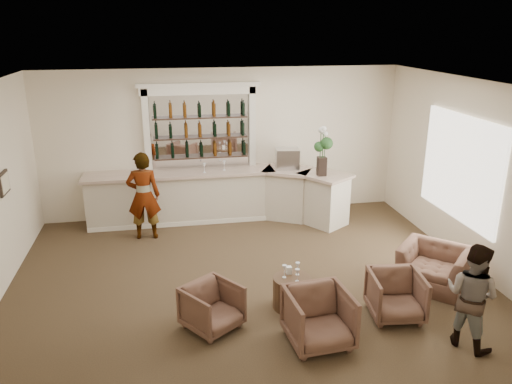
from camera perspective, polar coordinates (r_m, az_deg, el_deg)
ground at (r=8.57m, az=-0.68°, el=-10.48°), size 8.00×8.00×0.00m
room_shell at (r=8.42m, az=-0.48°, el=6.06°), size 8.04×7.02×3.32m
bar_counter at (r=11.04m, az=-4.20°, el=-0.46°), size 5.72×1.80×1.14m
back_bar_alcove at (r=11.03m, az=-6.38°, el=7.31°), size 2.64×0.25×3.00m
cocktail_table at (r=7.86m, az=4.13°, el=-11.36°), size 0.59×0.59×0.50m
sommelier at (r=10.26m, az=-12.72°, el=-0.43°), size 0.68×0.46×1.81m
guest at (r=7.35m, az=23.43°, el=-10.82°), size 0.86×0.91×1.49m
armchair_left at (r=7.34m, az=-5.03°, el=-12.98°), size 1.01×1.01×0.67m
armchair_center at (r=7.02m, az=7.19°, el=-14.09°), size 0.90×0.92×0.78m
armchair_right at (r=7.83m, az=15.69°, el=-11.32°), size 0.84×0.86×0.71m
armchair_far at (r=8.88m, az=19.64°, el=-8.07°), size 1.41×1.40×0.69m
espresso_machine at (r=11.05m, az=3.59°, el=3.84°), size 0.56×0.49×0.44m
flower_vase at (r=10.49m, az=7.60°, el=5.01°), size 0.28×0.28×1.05m
wine_glass_bar_left at (r=10.93m, az=-3.66°, el=3.04°), size 0.07×0.07×0.21m
wine_glass_bar_right at (r=10.79m, az=-5.93°, el=2.77°), size 0.07×0.07×0.21m
wine_glass_tbl_a at (r=7.69m, az=3.26°, el=-9.05°), size 0.07×0.07×0.21m
wine_glass_tbl_b at (r=7.78m, az=4.77°, el=-8.72°), size 0.07×0.07×0.21m
wine_glass_tbl_c at (r=7.59m, az=4.74°, el=-9.48°), size 0.07×0.07×0.21m
napkin_holder at (r=7.82m, az=3.78°, el=-8.90°), size 0.08×0.08×0.12m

